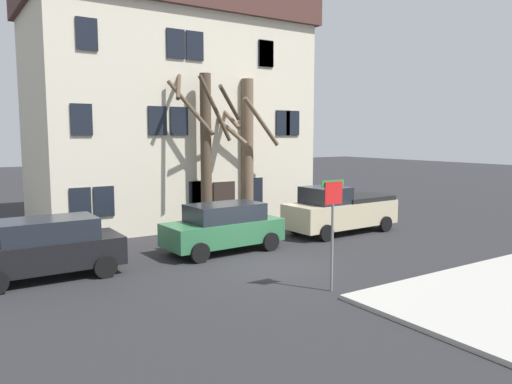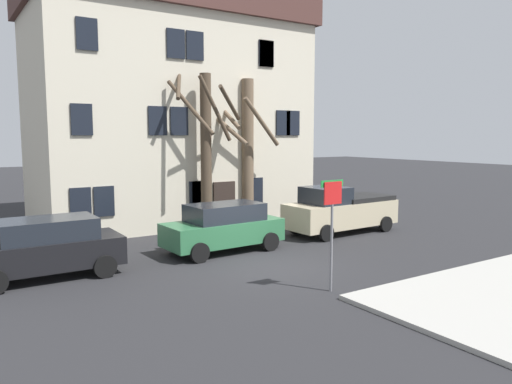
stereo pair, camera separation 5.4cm
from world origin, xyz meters
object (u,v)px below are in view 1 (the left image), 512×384
car_black_wagon (47,247)px  tree_bare_near (205,145)px  building_main (169,99)px  tree_bare_mid (246,149)px  car_green_wagon (224,227)px  street_sign_pole (333,214)px  pickup_truck_beige (340,210)px

car_black_wagon → tree_bare_near: bearing=26.3°
building_main → tree_bare_mid: (2.16, -3.70, -2.39)m
car_green_wagon → street_sign_pole: 5.72m
building_main → pickup_truck_beige: bearing=-57.9°
tree_bare_near → street_sign_pole: 9.25m
car_green_wagon → street_sign_pole: size_ratio=1.45×
tree_bare_mid → pickup_truck_beige: tree_bare_mid is taller
car_black_wagon → car_green_wagon: (6.00, 0.04, -0.01)m
tree_bare_mid → car_black_wagon: tree_bare_mid is taller
building_main → tree_bare_near: bearing=-92.7°
building_main → car_black_wagon: size_ratio=3.07×
tree_bare_near → pickup_truck_beige: size_ratio=1.43×
pickup_truck_beige → tree_bare_mid: bearing=123.9°
tree_bare_near → street_sign_pole: tree_bare_near is taller
building_main → car_black_wagon: building_main is taller
tree_bare_near → car_green_wagon: tree_bare_near is taller
pickup_truck_beige → car_black_wagon: bearing=-178.5°
building_main → pickup_truck_beige: size_ratio=2.52×
car_green_wagon → tree_bare_near: bearing=72.6°
tree_bare_mid → car_green_wagon: 5.88m
pickup_truck_beige → street_sign_pole: 8.27m
car_black_wagon → street_sign_pole: street_sign_pole is taller
car_black_wagon → street_sign_pole: bearing=-41.9°
tree_bare_mid → car_black_wagon: (-9.44, -4.00, -2.65)m
building_main → tree_bare_mid: building_main is taller
pickup_truck_beige → street_sign_pole: size_ratio=1.73×
car_black_wagon → street_sign_pole: (6.19, -5.55, 1.18)m
car_green_wagon → pickup_truck_beige: bearing=2.6°
street_sign_pole → pickup_truck_beige: bearing=45.6°
tree_bare_mid → car_black_wagon: 10.59m
building_main → street_sign_pole: size_ratio=4.36×
tree_bare_mid → car_black_wagon: bearing=-157.0°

